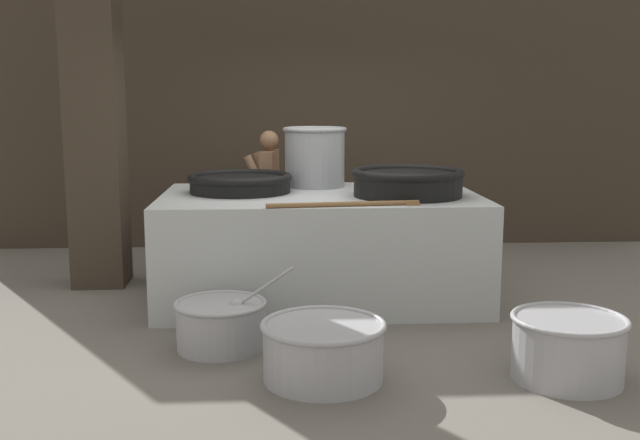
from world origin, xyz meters
name	(u,v)px	position (x,y,z in m)	size (l,w,h in m)	color
ground_plane	(320,297)	(0.00, 0.00, 0.00)	(60.00, 60.00, 0.00)	#666059
back_wall	(308,82)	(0.00, 2.55, 2.03)	(8.62, 0.24, 4.05)	#382D23
support_pillar	(93,79)	(-2.15, 0.61, 2.03)	(0.51, 0.51, 4.05)	#382D23
hearth_platform	(320,246)	(0.00, 0.00, 0.49)	(2.90, 1.79, 0.97)	#B2B7B7
giant_wok_near	(240,182)	(-0.74, 0.15, 1.07)	(0.97, 0.97, 0.18)	black
giant_wok_far	(408,181)	(0.78, -0.20, 1.11)	(1.01, 1.01, 0.25)	black
stock_pot	(315,156)	(-0.02, 0.57, 1.28)	(0.63, 0.63, 0.59)	gray
stirring_paddle	(351,204)	(0.21, -0.79, 0.99)	(1.27, 0.20, 0.04)	brown
cook	(269,193)	(-0.48, 1.34, 0.81)	(0.39, 0.58, 1.49)	brown
prep_bowl_vegetables	(221,322)	(-0.82, -1.40, 0.20)	(0.90, 0.69, 0.63)	#9E9EA3
prep_bowl_meat	(568,345)	(1.52, -2.17, 0.24)	(0.76, 0.76, 0.44)	#9E9EA3
prep_bowl_extra	(323,348)	(-0.10, -2.07, 0.22)	(0.84, 0.84, 0.40)	#9E9EA3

